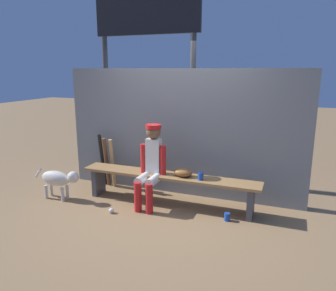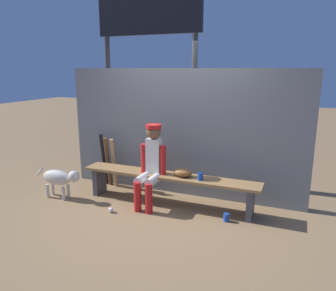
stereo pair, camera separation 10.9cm
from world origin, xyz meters
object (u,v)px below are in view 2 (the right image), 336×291
at_px(baseball, 111,210).
at_px(bat_wood_dark, 108,162).
at_px(scoreboard, 151,34).
at_px(cup_on_ground, 226,217).
at_px(dog, 60,178).
at_px(baseball_glove, 183,173).
at_px(cup_on_bench, 200,176).
at_px(player_seated, 151,163).
at_px(bat_aluminum_black, 104,159).
at_px(dugout_bench, 168,181).
at_px(bat_wood_tan, 114,163).

bearing_deg(baseball, bat_wood_dark, 124.17).
bearing_deg(scoreboard, cup_on_ground, -38.66).
relative_size(bat_wood_dark, dog, 1.07).
height_order(baseball_glove, cup_on_bench, baseball_glove).
bearing_deg(bat_wood_dark, player_seated, -23.76).
bearing_deg(bat_wood_dark, bat_aluminum_black, 156.92).
height_order(cup_on_bench, dog, cup_on_bench).
distance_m(dugout_bench, player_seated, 0.39).
height_order(bat_wood_dark, baseball, bat_wood_dark).
bearing_deg(player_seated, bat_wood_dark, 156.24).
bearing_deg(dugout_bench, bat_wood_dark, 164.67).
xyz_separation_m(baseball_glove, cup_on_ground, (0.71, -0.21, -0.49)).
relative_size(baseball_glove, cup_on_ground, 2.55).
bearing_deg(bat_wood_dark, baseball_glove, -13.02).
relative_size(bat_aluminum_black, baseball, 12.63).
bearing_deg(player_seated, bat_aluminum_black, 156.31).
bearing_deg(cup_on_bench, cup_on_ground, -20.20).
bearing_deg(bat_aluminum_black, bat_wood_dark, -23.08).
relative_size(dugout_bench, cup_on_bench, 25.18).
bearing_deg(dog, bat_wood_tan, 54.89).
bearing_deg(dugout_bench, player_seated, -154.48).
height_order(scoreboard, dog, scoreboard).
height_order(bat_aluminum_black, dog, bat_aluminum_black).
relative_size(baseball_glove, bat_aluminum_black, 0.30).
xyz_separation_m(player_seated, baseball, (-0.42, -0.47, -0.64)).
bearing_deg(bat_wood_tan, cup_on_ground, -14.89).
relative_size(cup_on_ground, dog, 0.13).
distance_m(bat_aluminum_black, scoreboard, 2.39).
height_order(bat_wood_tan, cup_on_bench, bat_wood_tan).
bearing_deg(bat_aluminum_black, scoreboard, 53.48).
relative_size(baseball, scoreboard, 0.02).
distance_m(bat_aluminum_black, dog, 0.88).
distance_m(dugout_bench, dog, 1.75).
bearing_deg(dugout_bench, cup_on_bench, -5.87).
bearing_deg(bat_wood_tan, bat_wood_dark, 179.28).
bearing_deg(scoreboard, player_seated, -66.08).
height_order(cup_on_ground, dog, dog).
height_order(baseball_glove, bat_wood_dark, bat_wood_dark).
bearing_deg(dog, bat_aluminum_black, 69.94).
bearing_deg(cup_on_bench, bat_wood_dark, 167.33).
height_order(player_seated, scoreboard, scoreboard).
distance_m(bat_wood_dark, bat_aluminum_black, 0.13).
xyz_separation_m(bat_aluminum_black, cup_on_ground, (2.36, -0.62, -0.41)).
bearing_deg(bat_wood_dark, bat_wood_tan, -0.72).
height_order(baseball, dog, dog).
distance_m(cup_on_ground, cup_on_bench, 0.67).
height_order(bat_wood_tan, bat_wood_dark, bat_wood_dark).
bearing_deg(dog, dugout_bench, 13.55).
relative_size(bat_wood_dark, cup_on_bench, 8.20).
bearing_deg(cup_on_bench, bat_aluminum_black, 166.66).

